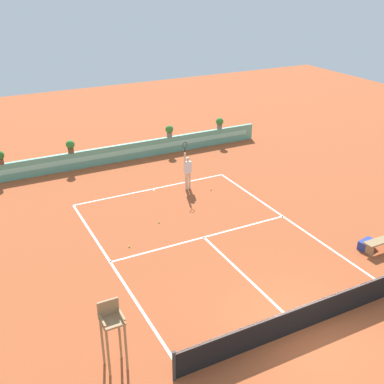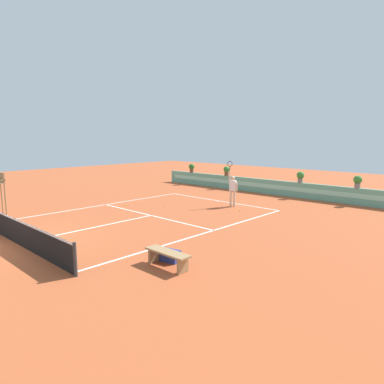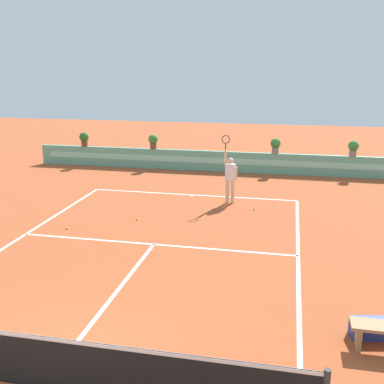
{
  "view_description": "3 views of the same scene",
  "coord_description": "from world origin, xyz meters",
  "px_view_note": "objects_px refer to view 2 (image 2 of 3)",
  "views": [
    {
      "loc": [
        -8.45,
        -8.89,
        10.26
      ],
      "look_at": [
        0.64,
        8.74,
        1.0
      ],
      "focal_mm": 44.86,
      "sensor_mm": 36.0,
      "label": 1
    },
    {
      "loc": [
        13.08,
        -4.4,
        3.86
      ],
      "look_at": [
        0.64,
        8.74,
        1.0
      ],
      "focal_mm": 32.04,
      "sensor_mm": 36.0,
      "label": 2
    },
    {
      "loc": [
        3.73,
        -5.84,
        5.05
      ],
      "look_at": [
        0.64,
        8.74,
        1.0
      ],
      "focal_mm": 43.81,
      "sensor_mm": 36.0,
      "label": 3
    }
  ],
  "objects_px": {
    "gear_bag": "(169,256)",
    "potted_plant_right": "(300,176)",
    "tennis_player": "(233,188)",
    "potted_plant_far_left": "(192,167)",
    "tennis_ball_near_baseline": "(240,210)",
    "tennis_ball_by_sideline": "(126,205)",
    "potted_plant_far_right": "(358,181)",
    "tennis_ball_mid_court": "(165,206)",
    "bench_courtside": "(168,256)",
    "potted_plant_left": "(227,170)"
  },
  "relations": [
    {
      "from": "tennis_ball_near_baseline",
      "to": "bench_courtside",
      "type": "bearing_deg",
      "value": -68.59
    },
    {
      "from": "tennis_ball_near_baseline",
      "to": "potted_plant_far_right",
      "type": "xyz_separation_m",
      "value": [
        3.97,
        6.0,
        1.38
      ]
    },
    {
      "from": "tennis_ball_mid_court",
      "to": "potted_plant_far_left",
      "type": "distance_m",
      "value": 9.76
    },
    {
      "from": "potted_plant_left",
      "to": "potted_plant_far_right",
      "type": "bearing_deg",
      "value": 0.0
    },
    {
      "from": "tennis_ball_by_sideline",
      "to": "gear_bag",
      "type": "bearing_deg",
      "value": -27.67
    },
    {
      "from": "gear_bag",
      "to": "potted_plant_far_right",
      "type": "distance_m",
      "value": 13.85
    },
    {
      "from": "tennis_ball_mid_court",
      "to": "potted_plant_right",
      "type": "relative_size",
      "value": 0.09
    },
    {
      "from": "potted_plant_left",
      "to": "potted_plant_far_right",
      "type": "distance_m",
      "value": 9.52
    },
    {
      "from": "tennis_ball_by_sideline",
      "to": "potted_plant_right",
      "type": "height_order",
      "value": "potted_plant_right"
    },
    {
      "from": "tennis_player",
      "to": "tennis_ball_near_baseline",
      "type": "xyz_separation_m",
      "value": [
        0.99,
        -0.68,
        -1.02
      ]
    },
    {
      "from": "gear_bag",
      "to": "tennis_ball_by_sideline",
      "type": "xyz_separation_m",
      "value": [
        -8.49,
        4.45,
        -0.15
      ]
    },
    {
      "from": "tennis_ball_mid_court",
      "to": "potted_plant_left",
      "type": "height_order",
      "value": "potted_plant_left"
    },
    {
      "from": "tennis_ball_near_baseline",
      "to": "potted_plant_far_left",
      "type": "height_order",
      "value": "potted_plant_far_left"
    },
    {
      "from": "tennis_ball_by_sideline",
      "to": "tennis_ball_near_baseline",
      "type": "bearing_deg",
      "value": 30.21
    },
    {
      "from": "potted_plant_left",
      "to": "potted_plant_far_right",
      "type": "xyz_separation_m",
      "value": [
        9.52,
        0.0,
        0.0
      ]
    },
    {
      "from": "gear_bag",
      "to": "tennis_player",
      "type": "xyz_separation_m",
      "value": [
        -3.81,
        8.43,
        0.87
      ]
    },
    {
      "from": "gear_bag",
      "to": "potted_plant_far_right",
      "type": "relative_size",
      "value": 0.97
    },
    {
      "from": "gear_bag",
      "to": "potted_plant_far_left",
      "type": "distance_m",
      "value": 18.33
    },
    {
      "from": "tennis_ball_mid_court",
      "to": "potted_plant_left",
      "type": "distance_m",
      "value": 8.28
    },
    {
      "from": "tennis_ball_mid_court",
      "to": "bench_courtside",
      "type": "bearing_deg",
      "value": -41.56
    },
    {
      "from": "potted_plant_left",
      "to": "potted_plant_far_left",
      "type": "relative_size",
      "value": 1.0
    },
    {
      "from": "bench_courtside",
      "to": "tennis_ball_by_sideline",
      "type": "bearing_deg",
      "value": 151.28
    },
    {
      "from": "tennis_ball_by_sideline",
      "to": "potted_plant_far_left",
      "type": "xyz_separation_m",
      "value": [
        -3.57,
        9.3,
        1.38
      ]
    },
    {
      "from": "tennis_ball_near_baseline",
      "to": "tennis_ball_mid_court",
      "type": "relative_size",
      "value": 1.0
    },
    {
      "from": "gear_bag",
      "to": "potted_plant_right",
      "type": "bearing_deg",
      "value": 99.73
    },
    {
      "from": "gear_bag",
      "to": "potted_plant_left",
      "type": "relative_size",
      "value": 0.97
    },
    {
      "from": "potted_plant_right",
      "to": "potted_plant_far_left",
      "type": "xyz_separation_m",
      "value": [
        -9.7,
        0.0,
        0.0
      ]
    },
    {
      "from": "tennis_ball_near_baseline",
      "to": "potted_plant_right",
      "type": "relative_size",
      "value": 0.09
    },
    {
      "from": "bench_courtside",
      "to": "potted_plant_far_left",
      "type": "xyz_separation_m",
      "value": [
        -12.43,
        14.16,
        1.04
      ]
    },
    {
      "from": "tennis_ball_near_baseline",
      "to": "potted_plant_right",
      "type": "height_order",
      "value": "potted_plant_right"
    },
    {
      "from": "tennis_ball_near_baseline",
      "to": "potted_plant_far_left",
      "type": "relative_size",
      "value": 0.09
    },
    {
      "from": "tennis_ball_by_sideline",
      "to": "potted_plant_left",
      "type": "relative_size",
      "value": 0.09
    },
    {
      "from": "tennis_ball_near_baseline",
      "to": "tennis_ball_by_sideline",
      "type": "distance_m",
      "value": 6.56
    },
    {
      "from": "gear_bag",
      "to": "tennis_player",
      "type": "height_order",
      "value": "tennis_player"
    },
    {
      "from": "potted_plant_far_right",
      "to": "tennis_ball_near_baseline",
      "type": "bearing_deg",
      "value": -123.51
    },
    {
      "from": "tennis_ball_near_baseline",
      "to": "gear_bag",
      "type": "bearing_deg",
      "value": -70.0
    },
    {
      "from": "potted_plant_right",
      "to": "potted_plant_far_right",
      "type": "distance_m",
      "value": 3.51
    },
    {
      "from": "tennis_player",
      "to": "tennis_ball_by_sideline",
      "type": "relative_size",
      "value": 38.01
    },
    {
      "from": "bench_courtside",
      "to": "potted_plant_left",
      "type": "xyz_separation_m",
      "value": [
        -8.75,
        14.16,
        1.04
      ]
    },
    {
      "from": "gear_bag",
      "to": "potted_plant_left",
      "type": "height_order",
      "value": "potted_plant_left"
    },
    {
      "from": "bench_courtside",
      "to": "tennis_ball_by_sideline",
      "type": "distance_m",
      "value": 10.11
    },
    {
      "from": "bench_courtside",
      "to": "potted_plant_far_left",
      "type": "relative_size",
      "value": 2.21
    },
    {
      "from": "potted_plant_right",
      "to": "potted_plant_left",
      "type": "height_order",
      "value": "same"
    },
    {
      "from": "tennis_ball_near_baseline",
      "to": "potted_plant_far_right",
      "type": "height_order",
      "value": "potted_plant_far_right"
    },
    {
      "from": "bench_courtside",
      "to": "potted_plant_left",
      "type": "relative_size",
      "value": 2.21
    },
    {
      "from": "tennis_player",
      "to": "potted_plant_far_left",
      "type": "distance_m",
      "value": 9.82
    },
    {
      "from": "tennis_ball_by_sideline",
      "to": "potted_plant_far_right",
      "type": "bearing_deg",
      "value": 43.97
    },
    {
      "from": "tennis_player",
      "to": "tennis_ball_mid_court",
      "type": "xyz_separation_m",
      "value": [
        -2.79,
        -2.65,
        -1.02
      ]
    },
    {
      "from": "tennis_ball_mid_court",
      "to": "potted_plant_far_right",
      "type": "xyz_separation_m",
      "value": [
        7.75,
        7.97,
        1.38
      ]
    },
    {
      "from": "tennis_ball_mid_court",
      "to": "potted_plant_left",
      "type": "bearing_deg",
      "value": 102.53
    }
  ]
}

